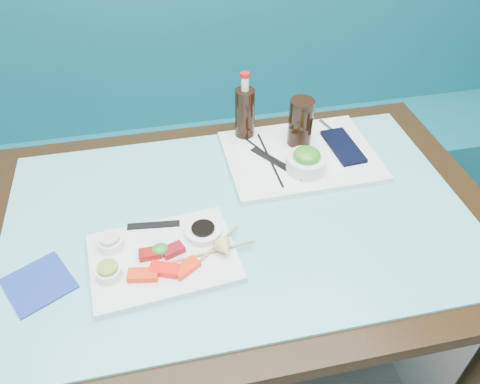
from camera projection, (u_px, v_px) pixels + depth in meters
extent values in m
cube|color=#105E69|center=(205.00, 182.00, 2.16)|extent=(3.00, 0.55, 0.45)
cube|color=#105E69|center=(192.00, 65.00, 2.00)|extent=(3.00, 0.12, 0.95)
cube|color=black|center=(239.00, 223.00, 1.26)|extent=(1.40, 0.90, 0.04)
cylinder|color=black|center=(477.00, 372.00, 1.34)|extent=(0.06, 0.06, 0.71)
cylinder|color=black|center=(50.00, 249.00, 1.69)|extent=(0.06, 0.06, 0.71)
cylinder|color=black|center=(371.00, 200.00, 1.88)|extent=(0.06, 0.06, 0.71)
cube|color=#5EBABC|center=(239.00, 216.00, 1.25)|extent=(1.22, 0.76, 0.01)
cube|color=white|center=(164.00, 258.00, 1.12)|extent=(0.37, 0.28, 0.02)
cube|color=#FF380A|center=(143.00, 275.00, 1.06)|extent=(0.07, 0.04, 0.02)
cube|color=#FF150A|center=(165.00, 270.00, 1.08)|extent=(0.08, 0.06, 0.02)
cube|color=#FE320A|center=(187.00, 268.00, 1.08)|extent=(0.07, 0.06, 0.02)
cube|color=maroon|center=(150.00, 254.00, 1.11)|extent=(0.05, 0.03, 0.02)
cube|color=maroon|center=(173.00, 250.00, 1.12)|extent=(0.06, 0.05, 0.02)
ellipsoid|color=#1D8120|center=(160.00, 250.00, 1.12)|extent=(0.05, 0.05, 0.02)
cylinder|color=white|center=(109.00, 272.00, 1.06)|extent=(0.08, 0.08, 0.02)
cylinder|color=olive|center=(107.00, 268.00, 1.05)|extent=(0.06, 0.06, 0.01)
cylinder|color=white|center=(111.00, 243.00, 1.13)|extent=(0.08, 0.08, 0.03)
cylinder|color=beige|center=(109.00, 238.00, 1.12)|extent=(0.06, 0.06, 0.01)
cylinder|color=white|center=(203.00, 231.00, 1.16)|extent=(0.09, 0.09, 0.02)
cylinder|color=black|center=(203.00, 228.00, 1.16)|extent=(0.07, 0.07, 0.01)
cone|color=#E0C76A|center=(225.00, 249.00, 1.10)|extent=(0.05, 0.05, 0.05)
cube|color=black|center=(154.00, 225.00, 1.19)|extent=(0.13, 0.04, 0.00)
cylinder|color=#9D7E4A|center=(210.00, 252.00, 1.12)|extent=(0.17, 0.14, 0.01)
cylinder|color=#998048|center=(214.00, 251.00, 1.12)|extent=(0.21, 0.03, 0.01)
cube|color=white|center=(300.00, 156.00, 1.42)|extent=(0.45, 0.34, 0.02)
cube|color=white|center=(301.00, 154.00, 1.41)|extent=(0.40, 0.32, 0.00)
cylinder|color=silver|center=(306.00, 164.00, 1.34)|extent=(0.12, 0.12, 0.05)
ellipsoid|color=#2F841E|center=(307.00, 155.00, 1.32)|extent=(0.08, 0.08, 0.04)
cylinder|color=black|center=(301.00, 123.00, 1.41)|extent=(0.08, 0.08, 0.15)
cube|color=black|center=(343.00, 147.00, 1.43)|extent=(0.09, 0.18, 0.01)
cylinder|color=silver|center=(329.00, 128.00, 1.51)|extent=(0.04, 0.10, 0.01)
cylinder|color=black|center=(270.00, 159.00, 1.39)|extent=(0.01, 0.26, 0.01)
cylinder|color=black|center=(273.00, 159.00, 1.39)|extent=(0.12, 0.23, 0.01)
cube|color=black|center=(271.00, 159.00, 1.39)|extent=(0.11, 0.14, 0.00)
cylinder|color=black|center=(245.00, 115.00, 1.45)|extent=(0.08, 0.08, 0.17)
cylinder|color=white|center=(245.00, 83.00, 1.37)|extent=(0.03, 0.03, 0.04)
cylinder|color=red|center=(245.00, 75.00, 1.35)|extent=(0.03, 0.03, 0.01)
cube|color=navy|center=(39.00, 284.00, 1.07)|extent=(0.19, 0.19, 0.01)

